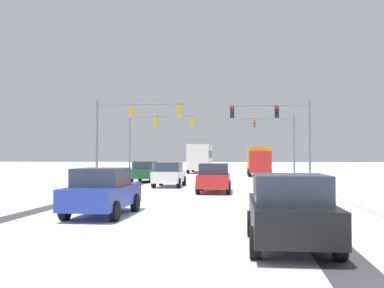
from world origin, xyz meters
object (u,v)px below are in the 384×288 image
(car_white_second, at_px, (169,174))
(bus_oncoming, at_px, (200,156))
(car_blue_fourth, at_px, (102,192))
(box_truck_delivery, at_px, (259,160))
(traffic_signal_near_right, at_px, (281,123))
(traffic_signal_near_left, at_px, (127,122))
(traffic_signal_far_left, at_px, (153,130))
(car_dark_green_lead, at_px, (145,172))
(car_black_fifth, at_px, (290,210))
(traffic_signal_far_right, at_px, (278,134))
(car_red_third, at_px, (214,178))

(car_white_second, relative_size, bus_oncoming, 0.37)
(car_blue_fourth, bearing_deg, box_truck_delivery, 79.26)
(car_blue_fourth, xyz_separation_m, box_truck_delivery, (6.05, 31.93, 0.82))
(bus_oncoming, relative_size, box_truck_delivery, 1.49)
(traffic_signal_near_right, relative_size, traffic_signal_near_left, 0.92)
(traffic_signal_near_right, height_order, box_truck_delivery, traffic_signal_near_right)
(traffic_signal_far_left, bearing_deg, car_blue_fourth, -81.12)
(traffic_signal_near_left, bearing_deg, traffic_signal_near_right, 9.02)
(car_dark_green_lead, xyz_separation_m, car_black_fifth, (8.93, -24.36, 0.00))
(traffic_signal_far_right, height_order, car_blue_fourth, traffic_signal_far_right)
(traffic_signal_near_left, bearing_deg, bus_oncoming, 80.24)
(car_red_third, height_order, car_black_fifth, same)
(traffic_signal_far_left, height_order, traffic_signal_near_left, same)
(traffic_signal_far_right, bearing_deg, box_truck_delivery, -141.00)
(traffic_signal_near_left, relative_size, box_truck_delivery, 0.96)
(traffic_signal_far_right, bearing_deg, car_red_third, -102.31)
(traffic_signal_far_left, xyz_separation_m, box_truck_delivery, (10.67, 2.38, -3.04))
(traffic_signal_near_right, xyz_separation_m, car_dark_green_lead, (-10.64, -1.62, -3.85))
(traffic_signal_near_right, distance_m, car_dark_green_lead, 11.43)
(car_red_third, bearing_deg, car_blue_fourth, -106.62)
(traffic_signal_far_right, relative_size, traffic_signal_far_left, 0.95)
(car_white_second, distance_m, car_black_fifth, 20.05)
(traffic_signal_near_right, distance_m, car_white_second, 11.09)
(car_dark_green_lead, height_order, car_blue_fourth, same)
(traffic_signal_far_right, height_order, box_truck_delivery, traffic_signal_far_right)
(traffic_signal_far_left, height_order, car_dark_green_lead, traffic_signal_far_left)
(bus_oncoming, bearing_deg, traffic_signal_near_right, -65.95)
(car_dark_green_lead, xyz_separation_m, car_blue_fourth, (3.09, -19.80, 0.00))
(car_white_second, distance_m, car_blue_fourth, 14.55)
(car_red_third, distance_m, box_truck_delivery, 21.96)
(car_blue_fourth, xyz_separation_m, car_black_fifth, (5.84, -4.56, 0.00))
(traffic_signal_far_right, relative_size, car_black_fifth, 1.57)
(bus_oncoming, bearing_deg, traffic_signal_near_left, -99.76)
(car_white_second, bearing_deg, bus_oncoming, 91.46)
(car_red_third, bearing_deg, car_dark_green_lead, 122.56)
(traffic_signal_far_left, xyz_separation_m, car_dark_green_lead, (1.53, -9.76, -3.86))
(traffic_signal_far_right, bearing_deg, traffic_signal_near_left, -131.87)
(car_dark_green_lead, relative_size, car_red_third, 1.00)
(car_black_fifth, bearing_deg, traffic_signal_far_left, 107.04)
(car_white_second, height_order, bus_oncoming, bus_oncoming)
(car_dark_green_lead, bearing_deg, traffic_signal_near_left, -168.40)
(traffic_signal_near_left, xyz_separation_m, car_red_third, (7.54, -9.31, -3.87))
(traffic_signal_far_right, height_order, traffic_signal_far_left, same)
(traffic_signal_near_right, height_order, car_black_fifth, traffic_signal_near_right)
(traffic_signal_far_left, height_order, car_red_third, traffic_signal_far_left)
(traffic_signal_near_right, xyz_separation_m, car_white_second, (-7.80, -6.88, -3.85))
(traffic_signal_far_right, relative_size, traffic_signal_near_right, 0.99)
(car_dark_green_lead, bearing_deg, bus_oncoming, 83.95)
(traffic_signal_far_left, bearing_deg, car_white_second, -73.78)
(traffic_signal_near_right, bearing_deg, bus_oncoming, 114.05)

